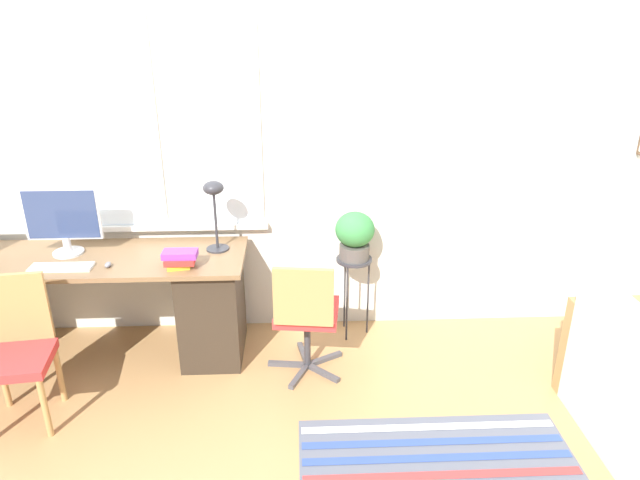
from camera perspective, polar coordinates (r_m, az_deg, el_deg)
The scene contains 13 objects.
ground_plane at distance 3.98m, azimuth -10.68°, elevation -13.42°, with size 14.00×14.00×0.00m, color tan.
wall_back_with_window at distance 4.08m, azimuth -10.91°, elevation 8.54°, with size 9.00×0.12×2.70m.
desk at distance 4.24m, azimuth -21.72°, elevation -5.94°, with size 2.10×0.65×0.76m.
monitor at distance 4.12m, azimuth -24.34°, elevation 1.85°, with size 0.49×0.20×0.46m.
keyboard at distance 3.98m, azimuth -24.46°, elevation -2.50°, with size 0.39×0.12×0.02m.
mouse at distance 3.88m, azimuth -20.43°, elevation -2.33°, with size 0.04×0.06×0.03m.
desk_lamp at distance 3.84m, azimuth -10.55°, elevation 4.12°, with size 0.15×0.15×0.49m.
book_stack at distance 3.73m, azimuth -13.85°, elevation -1.81°, with size 0.22×0.16×0.11m.
desk_chair_wooden at distance 3.80m, azimuth -27.99°, elevation -9.51°, with size 0.42×0.43×0.88m.
office_chair_swivel at distance 3.73m, azimuth -1.41°, elevation -7.40°, with size 0.52×0.53×0.85m.
plant_stand at distance 4.14m, azimuth 3.41°, elevation -2.78°, with size 0.26×0.26×0.62m.
potted_plant at distance 4.03m, azimuth 3.50°, elevation 0.61°, with size 0.28×0.28×0.35m.
floor_rug_striped at distance 3.41m, azimuth 11.68°, elevation -20.59°, with size 1.52×0.68×0.01m.
Camera 1 is at (0.57, -3.19, 2.31)m, focal length 32.00 mm.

